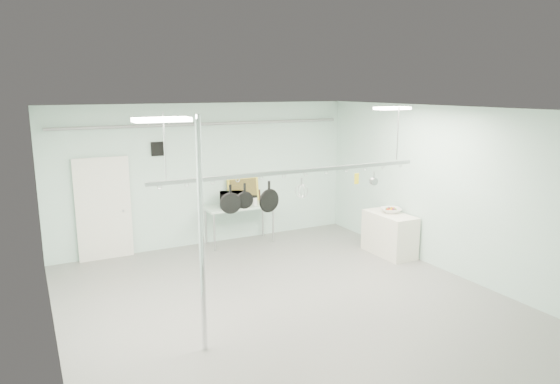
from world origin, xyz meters
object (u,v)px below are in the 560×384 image
side_cabinet (389,234)px  microwave (233,199)px  skillet_mid (245,195)px  skillet_right (269,197)px  fruit_bowl (391,210)px  coffee_canister (255,201)px  chrome_pole (201,238)px  skillet_left (230,199)px  pot_rack (295,170)px  prep_table (239,208)px

side_cabinet → microwave: size_ratio=2.02×
skillet_mid → skillet_right: (0.42, 0.00, -0.07)m
microwave → fruit_bowl: microwave is taller
fruit_bowl → skillet_right: (-3.49, -1.17, 0.87)m
side_cabinet → fruit_bowl: bearing=43.3°
coffee_canister → skillet_right: (-1.18, -3.16, 0.83)m
skillet_mid → side_cabinet: bearing=19.7°
coffee_canister → fruit_bowl: bearing=-40.7°
fruit_bowl → chrome_pole: bearing=-157.2°
skillet_left → skillet_mid: same height
skillet_left → pot_rack: bearing=15.6°
fruit_bowl → skillet_right: bearing=-161.4°
microwave → coffee_canister: (0.49, -0.08, -0.07)m
side_cabinet → chrome_pole: bearing=-157.6°
pot_rack → skillet_mid: size_ratio=12.50×
side_cabinet → fruit_bowl: size_ratio=2.87×
skillet_mid → skillet_right: bearing=3.7°
skillet_mid → skillet_right: 0.42m
side_cabinet → skillet_mid: (-3.84, -1.10, 1.44)m
microwave → skillet_right: bearing=96.8°
pot_rack → skillet_left: bearing=180.0°
chrome_pole → prep_table: bearing=61.3°
microwave → coffee_canister: bearing=-170.1°
prep_table → microwave: size_ratio=2.69×
chrome_pole → skillet_left: (0.78, 0.90, 0.26)m
side_cabinet → skillet_right: size_ratio=2.32×
skillet_right → skillet_left: bearing=169.1°
fruit_bowl → skillet_left: skillet_left is taller
prep_table → side_cabinet: bearing=-40.8°
side_cabinet → fruit_bowl: 0.51m
chrome_pole → coffee_canister: chrome_pole is taller
chrome_pole → pot_rack: chrome_pole is taller
coffee_canister → fruit_bowl: size_ratio=0.43×
chrome_pole → microwave: 4.68m
microwave → side_cabinet: bearing=160.8°
fruit_bowl → side_cabinet: bearing=-136.7°
skillet_left → skillet_mid: 0.24m
skillet_left → side_cabinet: bearing=30.7°
coffee_canister → skillet_right: 3.48m
chrome_pole → skillet_mid: size_ratio=8.33×
chrome_pole → microwave: (2.13, 4.14, -0.53)m
pot_rack → coffee_canister: bearing=77.2°
prep_table → side_cabinet: size_ratio=1.33×
prep_table → skillet_left: bearing=-114.8°
chrome_pole → prep_table: 4.85m
side_cabinet → microwave: 3.52m
skillet_left → skillet_right: 0.66m
prep_table → skillet_mid: skillet_mid is taller
microwave → skillet_mid: (-1.11, -3.24, 0.82)m
prep_table → fruit_bowl: fruit_bowl is taller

